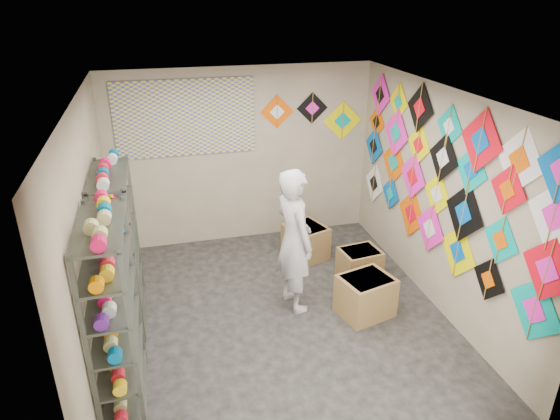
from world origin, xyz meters
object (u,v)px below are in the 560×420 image
object	(u,v)px
shopkeeper	(294,240)
carton_b	(360,264)
carton_c	(306,242)
shelf_rack_front	(114,314)
shelf_rack_back	(119,249)
carton_a	(365,296)

from	to	relation	value
shopkeeper	carton_b	xyz separation A→B (m)	(1.06, 0.38, -0.70)
shopkeeper	carton_c	size ratio (longest dim) A/B	3.22
shelf_rack_front	shelf_rack_back	world-z (taller)	same
carton_a	carton_b	world-z (taller)	carton_a
shelf_rack_front	shopkeeper	world-z (taller)	shelf_rack_front
shopkeeper	carton_a	size ratio (longest dim) A/B	3.00
shelf_rack_front	shelf_rack_back	xyz separation A→B (m)	(0.00, 1.30, 0.00)
shelf_rack_front	carton_c	bearing A→B (deg)	40.97
shopkeeper	carton_c	world-z (taller)	shopkeeper
shelf_rack_front	carton_a	distance (m)	2.99
shelf_rack_front	shopkeeper	bearing A→B (deg)	27.65
shelf_rack_front	carton_c	size ratio (longest dim) A/B	3.34
carton_c	shelf_rack_front	bearing A→B (deg)	-157.82
shelf_rack_front	carton_b	xyz separation A→B (m)	(3.09, 1.44, -0.73)
shelf_rack_front	shopkeeper	xyz separation A→B (m)	(2.03, 1.07, -0.03)
shopkeeper	carton_a	bearing A→B (deg)	-130.43
shopkeeper	carton_a	distance (m)	1.12
shopkeeper	carton_a	xyz separation A→B (m)	(0.80, -0.41, -0.66)
shelf_rack_back	carton_a	xyz separation A→B (m)	(2.84, -0.65, -0.70)
carton_c	shelf_rack_back	bearing A→B (deg)	-179.10
shelf_rack_back	shopkeeper	xyz separation A→B (m)	(2.03, -0.23, -0.03)
shelf_rack_back	shelf_rack_front	bearing A→B (deg)	-90.00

